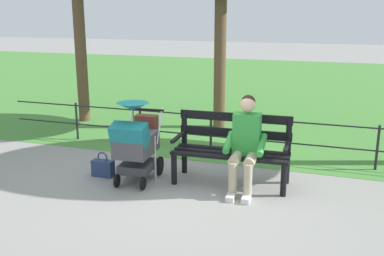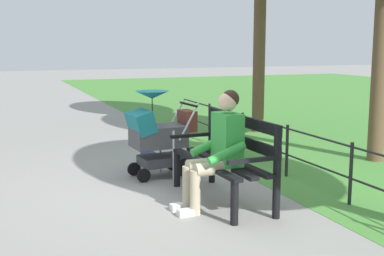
{
  "view_description": "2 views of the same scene",
  "coord_description": "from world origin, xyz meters",
  "px_view_note": "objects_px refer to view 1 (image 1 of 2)",
  "views": [
    {
      "loc": [
        -2.03,
        5.68,
        2.33
      ],
      "look_at": [
        -0.14,
        0.11,
        0.8
      ],
      "focal_mm": 41.7,
      "sensor_mm": 36.0,
      "label": 1
    },
    {
      "loc": [
        -5.73,
        2.29,
        1.75
      ],
      "look_at": [
        -0.05,
        0.08,
        0.75
      ],
      "focal_mm": 47.86,
      "sensor_mm": 36.0,
      "label": 2
    }
  ],
  "objects_px": {
    "stroller": "(136,141)",
    "park_bench": "(232,146)",
    "person_on_bench": "(245,141)",
    "handbag": "(103,168)"
  },
  "relations": [
    {
      "from": "stroller",
      "to": "park_bench",
      "type": "bearing_deg",
      "value": -161.54
    },
    {
      "from": "person_on_bench",
      "to": "handbag",
      "type": "distance_m",
      "value": 2.14
    },
    {
      "from": "person_on_bench",
      "to": "handbag",
      "type": "height_order",
      "value": "person_on_bench"
    },
    {
      "from": "park_bench",
      "to": "person_on_bench",
      "type": "distance_m",
      "value": 0.35
    },
    {
      "from": "stroller",
      "to": "handbag",
      "type": "bearing_deg",
      "value": -2.67
    },
    {
      "from": "stroller",
      "to": "handbag",
      "type": "xyz_separation_m",
      "value": [
        0.56,
        -0.03,
        -0.47
      ]
    },
    {
      "from": "park_bench",
      "to": "handbag",
      "type": "distance_m",
      "value": 1.91
    },
    {
      "from": "park_bench",
      "to": "handbag",
      "type": "xyz_separation_m",
      "value": [
        1.83,
        0.4,
        -0.4
      ]
    },
    {
      "from": "park_bench",
      "to": "stroller",
      "type": "height_order",
      "value": "stroller"
    },
    {
      "from": "person_on_bench",
      "to": "stroller",
      "type": "bearing_deg",
      "value": 7.62
    }
  ]
}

